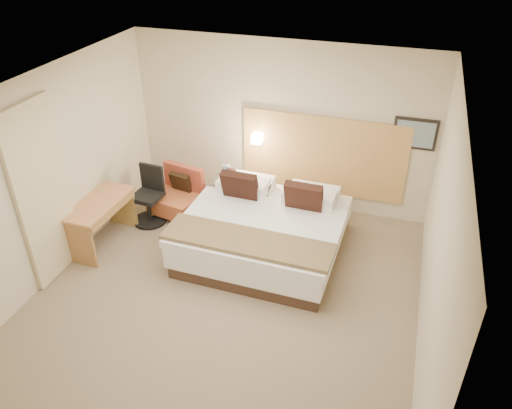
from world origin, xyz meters
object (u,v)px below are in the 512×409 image
(bed, at_px, (265,230))
(desk, at_px, (101,211))
(desk_chair, at_px, (149,200))
(lounge_chair, at_px, (178,196))
(side_table, at_px, (227,194))

(bed, xyz_separation_m, desk, (-2.30, -0.58, 0.22))
(desk, distance_m, desk_chair, 0.87)
(lounge_chair, height_order, side_table, lounge_chair)
(desk, relative_size, desk_chair, 1.27)
(side_table, bearing_deg, desk_chair, -150.70)
(lounge_chair, relative_size, desk, 0.72)
(side_table, xyz_separation_m, desk, (-1.42, -1.37, 0.23))
(lounge_chair, height_order, desk_chair, desk_chair)
(bed, xyz_separation_m, lounge_chair, (-1.63, 0.54, -0.04))
(side_table, relative_size, desk_chair, 0.74)
(bed, bearing_deg, desk_chair, 174.36)
(side_table, relative_size, desk, 0.59)
(lounge_chair, bearing_deg, desk, -120.93)
(desk, height_order, desk_chair, desk_chair)
(side_table, xyz_separation_m, desk_chair, (-1.08, -0.60, 0.04))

